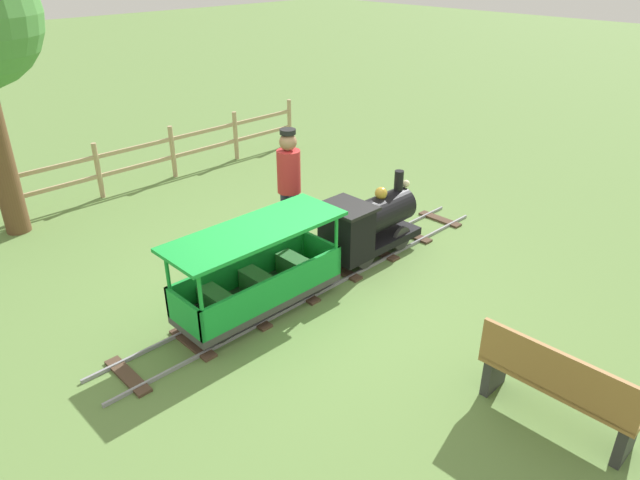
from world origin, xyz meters
name	(u,v)px	position (x,y,z in m)	size (l,w,h in m)	color
ground_plane	(306,288)	(0.00, 0.00, 0.00)	(60.00, 60.00, 0.00)	#608442
track	(319,280)	(0.00, 0.21, 0.02)	(0.67, 5.70, 0.04)	gray
locomotive	(368,223)	(0.00, 1.08, 0.49)	(0.63, 1.45, 1.00)	black
passenger_car	(259,278)	(0.00, -0.69, 0.43)	(0.73, 2.00, 0.97)	#3F3F3F
conductor_person	(289,180)	(-0.90, 0.57, 0.96)	(0.30, 0.30, 1.62)	#282D47
park_bench	(558,385)	(3.03, 0.00, 0.42)	(1.31, 0.42, 0.82)	olive
fence_section	(137,159)	(-4.30, 0.21, 0.48)	(0.08, 6.78, 0.90)	tan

